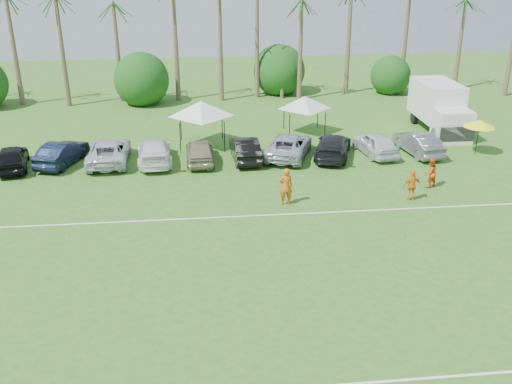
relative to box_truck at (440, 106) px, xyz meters
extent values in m
cube|color=white|center=(-15.61, -12.85, -1.80)|extent=(80.00, 0.10, 0.01)
cone|color=brown|center=(-32.61, 11.15, 2.70)|extent=(0.44, 0.44, 9.00)
cone|color=brown|center=(-27.61, 11.15, 3.20)|extent=(0.44, 0.44, 10.00)
cone|color=brown|center=(-23.61, 11.15, 3.70)|extent=(0.44, 0.44, 11.00)
cone|color=brown|center=(-19.61, 11.15, 2.20)|extent=(0.44, 0.44, 8.00)
cone|color=brown|center=(-15.61, 11.15, 2.70)|extent=(0.44, 0.44, 9.00)
cone|color=brown|center=(-11.61, 11.15, 3.20)|extent=(0.44, 0.44, 10.00)
cone|color=brown|center=(-7.61, 11.15, 3.70)|extent=(0.44, 0.44, 11.00)
cone|color=brown|center=(-2.61, 11.15, 2.20)|extent=(0.44, 0.44, 8.00)
cone|color=brown|center=(2.39, 11.15, 2.70)|extent=(0.44, 0.44, 9.00)
cone|color=brown|center=(7.39, 11.15, 3.20)|extent=(0.44, 0.44, 10.00)
cylinder|color=brown|center=(-21.61, 12.15, -1.10)|extent=(0.30, 0.30, 1.40)
sphere|color=#134614|center=(-21.61, 12.15, 0.00)|extent=(4.00, 4.00, 4.00)
cylinder|color=brown|center=(-9.61, 12.15, -1.10)|extent=(0.30, 0.30, 1.40)
sphere|color=#134614|center=(-9.61, 12.15, 0.00)|extent=(4.00, 4.00, 4.00)
cylinder|color=brown|center=(0.39, 12.15, -1.10)|extent=(0.30, 0.30, 1.40)
sphere|color=#134614|center=(0.39, 12.15, 0.00)|extent=(4.00, 4.00, 4.00)
imported|color=#CF6217|center=(-12.86, -11.61, -0.83)|extent=(0.73, 0.51, 1.94)
imported|color=#DD5918|center=(-4.72, -10.19, -0.97)|extent=(0.98, 0.88, 1.66)
imported|color=orange|center=(-6.33, -11.81, -0.99)|extent=(0.97, 0.44, 1.62)
cube|color=white|center=(0.02, 0.82, 0.29)|extent=(2.68, 4.76, 2.55)
cube|color=white|center=(-0.07, -2.45, -0.73)|extent=(2.40, 1.90, 2.14)
cube|color=black|center=(-0.09, -3.21, -1.04)|extent=(2.36, 0.37, 1.02)
cube|color=#E5590C|center=(1.31, 0.78, -0.17)|extent=(0.07, 1.63, 0.92)
cylinder|color=black|center=(-1.08, -2.21, -1.34)|extent=(0.33, 0.93, 0.92)
cylinder|color=black|center=(0.96, -2.27, -1.34)|extent=(0.33, 0.93, 0.92)
cylinder|color=black|center=(-0.97, 2.07, -1.34)|extent=(0.33, 0.93, 0.92)
cylinder|color=black|center=(1.08, 2.02, -1.34)|extent=(0.33, 0.93, 0.92)
cylinder|color=black|center=(-18.27, -2.97, -0.80)|extent=(0.06, 0.06, 2.00)
cylinder|color=black|center=(-15.46, -2.97, -0.80)|extent=(0.06, 0.06, 2.00)
cylinder|color=black|center=(-18.27, -0.16, -0.80)|extent=(0.06, 0.06, 2.00)
cylinder|color=black|center=(-15.46, -0.16, -0.80)|extent=(0.06, 0.06, 2.00)
pyramid|color=white|center=(-16.87, -1.56, 1.20)|extent=(4.33, 4.33, 1.00)
cylinder|color=black|center=(-10.88, -0.72, -0.91)|extent=(0.06, 0.06, 1.78)
cylinder|color=black|center=(-8.42, -0.72, -0.91)|extent=(0.06, 0.06, 1.78)
cylinder|color=black|center=(-10.88, 1.74, -0.91)|extent=(0.06, 0.06, 1.78)
cylinder|color=black|center=(-8.42, 1.74, -0.91)|extent=(0.06, 0.06, 1.78)
pyramid|color=silver|center=(-9.65, 0.51, 0.87)|extent=(3.84, 3.84, 0.89)
cylinder|color=black|center=(0.36, -5.17, -0.80)|extent=(0.05, 0.05, 2.01)
cone|color=#FCFF1A|center=(0.36, -5.17, 0.21)|extent=(2.01, 2.01, 0.46)
imported|color=black|center=(-28.10, -4.79, -1.09)|extent=(2.48, 4.45, 1.43)
imported|color=black|center=(-25.34, -4.28, -1.09)|extent=(2.72, 4.59, 1.43)
imported|color=silver|center=(-22.58, -4.28, -1.09)|extent=(2.54, 5.22, 1.43)
imported|color=white|center=(-19.82, -4.55, -1.09)|extent=(2.36, 5.06, 1.43)
imported|color=gray|center=(-17.07, -4.80, -1.09)|extent=(1.73, 4.21, 1.43)
imported|color=black|center=(-14.31, -4.68, -1.09)|extent=(1.72, 4.41, 1.43)
imported|color=#AEB2C0|center=(-11.55, -4.38, -1.09)|extent=(3.99, 5.65, 1.43)
imported|color=black|center=(-8.79, -4.70, -1.09)|extent=(3.51, 5.31, 1.43)
imported|color=white|center=(-6.03, -4.57, -1.09)|extent=(2.28, 4.40, 1.43)
imported|color=slate|center=(-3.27, -4.70, -1.09)|extent=(2.06, 4.50, 1.43)
camera|label=1|loc=(-17.22, -37.85, 10.04)|focal=40.00mm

